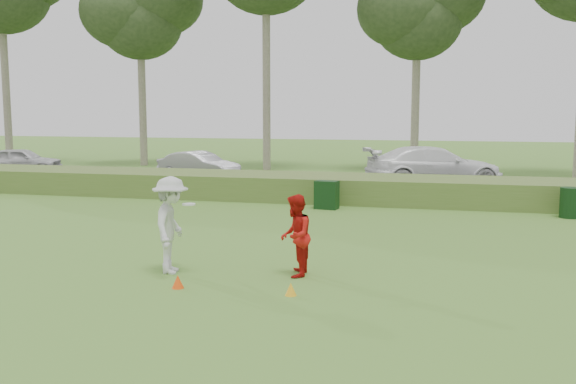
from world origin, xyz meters
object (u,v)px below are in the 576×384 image
(trash_bin, at_px, (570,203))
(cone_orange, at_px, (178,282))
(player_white, at_px, (171,225))
(utility_cabinet, at_px, (327,195))
(car_left, at_px, (22,161))
(car_right, at_px, (434,166))
(cone_yellow, at_px, (291,289))
(player_red, at_px, (295,236))
(car_mid, at_px, (199,166))

(trash_bin, bearing_deg, cone_orange, -129.69)
(player_white, distance_m, utility_cabinet, 9.33)
(cone_orange, distance_m, trash_bin, 13.43)
(player_white, xyz_separation_m, cone_orange, (0.60, -1.06, -0.87))
(trash_bin, distance_m, car_left, 26.12)
(car_left, bearing_deg, utility_cabinet, -129.73)
(cone_orange, xyz_separation_m, car_left, (-16.48, 17.73, 0.61))
(trash_bin, height_order, car_right, car_right)
(cone_yellow, bearing_deg, cone_orange, -178.65)
(player_red, height_order, car_left, player_red)
(player_white, height_order, player_red, player_white)
(cone_orange, relative_size, trash_bin, 0.26)
(cone_yellow, bearing_deg, car_left, 136.54)
(cone_orange, distance_m, car_right, 17.86)
(player_red, bearing_deg, cone_orange, -59.98)
(cone_orange, height_order, car_mid, car_mid)
(player_white, distance_m, car_left, 23.03)
(utility_cabinet, xyz_separation_m, trash_bin, (7.66, 0.08, -0.01))
(cone_yellow, bearing_deg, car_right, 83.12)
(trash_bin, bearing_deg, player_white, -134.67)
(cone_orange, xyz_separation_m, utility_cabinet, (0.91, 10.25, 0.35))
(trash_bin, height_order, car_mid, car_mid)
(player_white, height_order, cone_orange, player_white)
(player_red, bearing_deg, cone_yellow, 4.12)
(cone_orange, relative_size, car_left, 0.06)
(car_left, bearing_deg, car_right, -107.58)
(car_right, bearing_deg, player_white, 143.71)
(trash_bin, bearing_deg, car_left, 163.54)
(utility_cabinet, bearing_deg, car_left, 164.30)
(utility_cabinet, distance_m, car_left, 18.93)
(player_white, height_order, utility_cabinet, player_white)
(player_red, distance_m, trash_bin, 11.13)
(player_red, relative_size, cone_yellow, 7.07)
(car_mid, bearing_deg, utility_cabinet, -114.29)
(player_white, bearing_deg, cone_yellow, -121.54)
(player_white, height_order, car_mid, player_white)
(car_left, height_order, car_mid, car_left)
(player_red, distance_m, utility_cabinet, 8.91)
(cone_orange, relative_size, cone_yellow, 1.07)
(cone_yellow, height_order, car_right, car_right)
(car_right, bearing_deg, car_mid, 72.39)
(trash_bin, distance_m, car_right, 8.23)
(player_red, height_order, car_mid, player_red)
(player_white, relative_size, cone_orange, 7.96)
(cone_orange, xyz_separation_m, trash_bin, (8.57, 10.33, 0.35))
(player_white, distance_m, cone_yellow, 3.08)
(cone_yellow, bearing_deg, player_white, 160.07)
(cone_yellow, height_order, car_left, car_left)
(player_white, xyz_separation_m, player_red, (2.53, 0.35, -0.17))
(utility_cabinet, distance_m, car_mid, 9.91)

